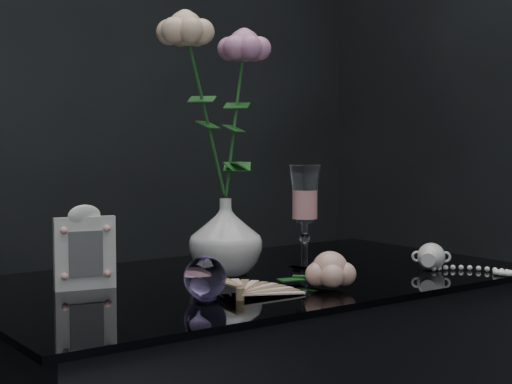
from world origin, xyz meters
TOP-DOWN VIEW (x-y plane):
  - vase at (-0.04, 0.09)m, footprint 0.16×0.16m
  - wine_glass at (0.14, 0.07)m, footprint 0.07×0.07m
  - picture_frame at (-0.31, 0.12)m, footprint 0.12×0.10m
  - paperweight at (-0.19, -0.08)m, footprint 0.07×0.07m
  - paper_fan at (-0.15, -0.11)m, footprint 0.26×0.22m
  - loose_rose at (0.03, -0.13)m, footprint 0.21×0.23m
  - pearl_jar at (0.32, -0.10)m, footprint 0.27×0.27m
  - roses at (-0.05, 0.09)m, footprint 0.25×0.14m

SIDE VIEW (x-z plane):
  - paper_fan at x=-0.15m, z-range 0.76..0.79m
  - pearl_jar at x=0.32m, z-range 0.76..0.82m
  - loose_rose at x=0.03m, z-range 0.76..0.83m
  - paperweight at x=-0.19m, z-range 0.76..0.83m
  - vase at x=-0.04m, z-range 0.76..0.91m
  - picture_frame at x=-0.31m, z-range 0.76..0.91m
  - wine_glass at x=0.14m, z-range 0.76..0.97m
  - roses at x=-0.05m, z-range 0.90..1.29m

